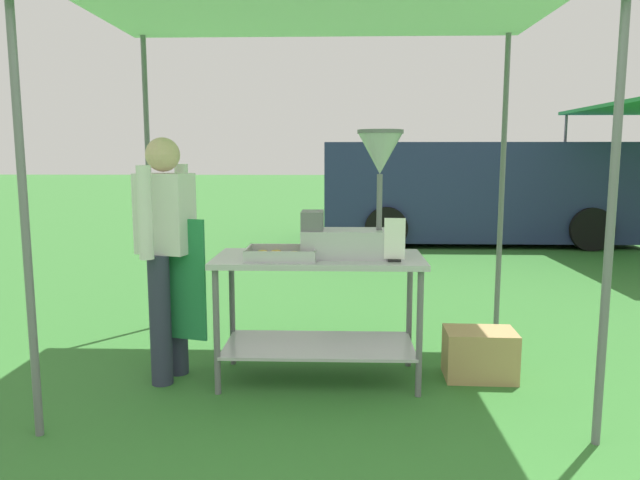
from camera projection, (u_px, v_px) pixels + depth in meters
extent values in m
plane|color=#33702D|center=(334.00, 257.00, 8.81)|extent=(70.00, 70.00, 0.00)
cylinder|color=slate|center=(24.00, 208.00, 3.05)|extent=(0.04, 0.04, 2.46)
cylinder|color=slate|center=(612.00, 209.00, 2.95)|extent=(0.04, 0.04, 2.46)
cylinder|color=slate|center=(149.00, 186.00, 5.05)|extent=(0.04, 0.04, 2.46)
cylinder|color=slate|center=(502.00, 187.00, 4.95)|extent=(0.04, 0.04, 2.46)
cube|color=#B7B7BC|center=(319.00, 259.00, 3.91)|extent=(1.36, 0.65, 0.04)
cube|color=#B7B7BC|center=(319.00, 345.00, 4.00)|extent=(1.25, 0.59, 0.02)
cylinder|color=slate|center=(217.00, 332.00, 3.72)|extent=(0.04, 0.04, 0.80)
cylinder|color=slate|center=(419.00, 334.00, 3.68)|extent=(0.04, 0.04, 0.80)
cylinder|color=slate|center=(232.00, 310.00, 4.26)|extent=(0.04, 0.04, 0.80)
cylinder|color=slate|center=(409.00, 311.00, 4.22)|extent=(0.04, 0.04, 0.80)
cube|color=#B7B7BC|center=(282.00, 258.00, 3.82)|extent=(0.45, 0.32, 0.01)
cube|color=#B7B7BC|center=(279.00, 256.00, 3.66)|extent=(0.45, 0.01, 0.06)
cube|color=#B7B7BC|center=(284.00, 248.00, 3.97)|extent=(0.45, 0.01, 0.06)
cube|color=#B7B7BC|center=(248.00, 252.00, 3.82)|extent=(0.01, 0.32, 0.06)
cube|color=#B7B7BC|center=(315.00, 252.00, 3.81)|extent=(0.01, 0.32, 0.06)
torus|color=#EAB251|center=(294.00, 257.00, 3.75)|extent=(0.07, 0.07, 0.02)
torus|color=#EAB251|center=(294.00, 253.00, 3.88)|extent=(0.09, 0.09, 0.02)
torus|color=#EAB251|center=(259.00, 254.00, 3.86)|extent=(0.09, 0.09, 0.02)
torus|color=#EAB251|center=(305.00, 252.00, 3.92)|extent=(0.09, 0.09, 0.02)
torus|color=#EAB251|center=(279.00, 257.00, 3.73)|extent=(0.07, 0.07, 0.02)
torus|color=#EAB251|center=(276.00, 252.00, 3.93)|extent=(0.09, 0.09, 0.02)
torus|color=#EAB251|center=(286.00, 254.00, 3.85)|extent=(0.08, 0.08, 0.02)
torus|color=#EAB251|center=(304.00, 256.00, 3.77)|extent=(0.10, 0.10, 0.02)
torus|color=#EAB251|center=(263.00, 252.00, 3.93)|extent=(0.08, 0.08, 0.02)
torus|color=#EAB251|center=(300.00, 255.00, 3.83)|extent=(0.08, 0.08, 0.02)
cube|color=#B7B7BC|center=(345.00, 243.00, 3.86)|extent=(0.56, 0.28, 0.18)
cube|color=slate|center=(312.00, 220.00, 3.85)|extent=(0.14, 0.22, 0.12)
cylinder|color=slate|center=(379.00, 202.00, 3.82)|extent=(0.04, 0.04, 0.36)
cone|color=#B7B7BC|center=(380.00, 154.00, 3.78)|extent=(0.28, 0.28, 0.25)
cylinder|color=slate|center=(380.00, 132.00, 3.76)|extent=(0.29, 0.29, 0.02)
cube|color=black|center=(394.00, 260.00, 3.72)|extent=(0.08, 0.05, 0.02)
cube|color=white|center=(395.00, 239.00, 3.70)|extent=(0.13, 0.02, 0.26)
cylinder|color=#2D3347|center=(177.00, 313.00, 4.08)|extent=(0.14, 0.14, 0.86)
cylinder|color=#2D3347|center=(160.00, 320.00, 3.89)|extent=(0.14, 0.14, 0.86)
cube|color=silver|center=(165.00, 214.00, 3.88)|extent=(0.39, 0.30, 0.52)
cube|color=#237F47|center=(183.00, 280.00, 3.91)|extent=(0.31, 0.11, 0.80)
cylinder|color=silver|center=(182.00, 207.00, 4.09)|extent=(0.11, 0.11, 0.58)
cylinder|color=silver|center=(145.00, 213.00, 3.67)|extent=(0.11, 0.11, 0.58)
sphere|color=#DBB28E|center=(163.00, 155.00, 3.83)|extent=(0.22, 0.22, 0.22)
cube|color=tan|center=(480.00, 354.00, 4.03)|extent=(0.48, 0.33, 0.33)
cube|color=navy|center=(476.00, 190.00, 10.27)|extent=(5.17, 1.92, 1.60)
cube|color=#1E2833|center=(359.00, 167.00, 10.28)|extent=(0.11, 1.62, 0.70)
cylinder|color=black|center=(386.00, 228.00, 9.48)|extent=(0.68, 0.24, 0.68)
cylinder|color=black|center=(379.00, 216.00, 11.32)|extent=(0.68, 0.24, 0.68)
cylinder|color=black|center=(590.00, 229.00, 9.37)|extent=(0.68, 0.24, 0.68)
cylinder|color=black|center=(550.00, 217.00, 11.21)|extent=(0.68, 0.24, 0.68)
cylinder|color=slate|center=(563.00, 181.00, 9.80)|extent=(0.04, 0.04, 2.13)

